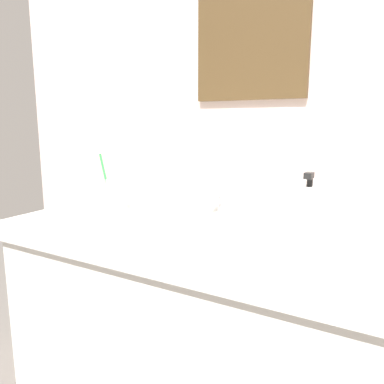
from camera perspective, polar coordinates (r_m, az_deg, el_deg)
name	(u,v)px	position (r m, az deg, el deg)	size (l,w,h in m)	color
tiled_wall_back	(252,101)	(1.38, 9.18, 13.59)	(2.26, 0.04, 2.40)	beige
vanity_counter	(203,352)	(1.26, 1.72, -23.18)	(1.06, 0.63, 0.84)	silver
sink_basin	(187,241)	(1.06, -0.82, -7.48)	(0.45, 0.45, 0.13)	white
faucet	(219,196)	(1.21, 4.15, -0.63)	(0.02, 0.17, 0.10)	silver
toothbrush_cup	(116,195)	(1.24, -11.44, -0.45)	(0.06, 0.06, 0.10)	white
toothbrush_white	(118,177)	(1.19, -11.22, 2.30)	(0.05, 0.04, 0.20)	white
toothbrush_green	(105,174)	(1.25, -13.19, 2.72)	(0.06, 0.01, 0.20)	green
soap_dispenser	(308,208)	(1.02, 17.28, -2.36)	(0.06, 0.06, 0.16)	white
wall_mirror	(251,31)	(1.38, 8.98, 23.11)	(0.40, 0.02, 0.45)	#4C381E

